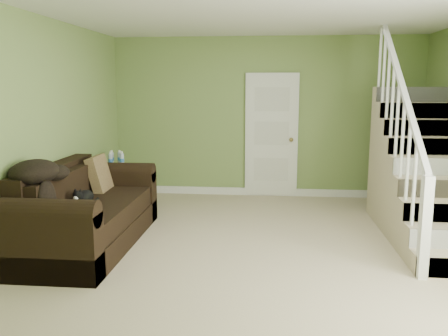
% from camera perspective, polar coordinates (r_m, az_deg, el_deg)
% --- Properties ---
extents(floor, '(5.00, 5.50, 0.01)m').
position_cam_1_polar(floor, '(5.39, 4.43, -9.88)').
color(floor, tan).
rests_on(floor, ground).
extents(ceiling, '(5.00, 5.50, 0.01)m').
position_cam_1_polar(ceiling, '(5.13, 4.84, 18.62)').
color(ceiling, white).
rests_on(ceiling, wall_back).
extents(wall_back, '(5.00, 0.04, 2.60)m').
position_cam_1_polar(wall_back, '(7.83, 5.03, 6.07)').
color(wall_back, '#77934F').
rests_on(wall_back, floor).
extents(wall_front, '(5.00, 0.04, 2.60)m').
position_cam_1_polar(wall_front, '(2.38, 3.28, -2.76)').
color(wall_front, '#77934F').
rests_on(wall_front, floor).
extents(wall_left, '(0.04, 5.50, 2.60)m').
position_cam_1_polar(wall_left, '(5.72, -21.37, 4.01)').
color(wall_left, '#77934F').
rests_on(wall_left, floor).
extents(baseboard_back, '(5.00, 0.04, 0.12)m').
position_cam_1_polar(baseboard_back, '(7.98, 4.90, -2.86)').
color(baseboard_back, white).
rests_on(baseboard_back, floor).
extents(baseboard_left, '(0.04, 5.50, 0.12)m').
position_cam_1_polar(baseboard_left, '(5.95, -20.35, -7.95)').
color(baseboard_left, white).
rests_on(baseboard_left, floor).
extents(door, '(0.86, 0.12, 2.02)m').
position_cam_1_polar(door, '(7.82, 5.74, 3.88)').
color(door, white).
rests_on(door, floor).
extents(staircase, '(1.00, 2.51, 2.82)m').
position_cam_1_polar(staircase, '(6.43, 22.78, -1.43)').
color(staircase, tan).
rests_on(staircase, floor).
extents(sofa, '(1.01, 2.35, 0.93)m').
position_cam_1_polar(sofa, '(5.70, -16.39, -5.42)').
color(sofa, black).
rests_on(sofa, floor).
extents(side_table, '(0.67, 0.67, 0.86)m').
position_cam_1_polar(side_table, '(7.26, -12.57, -2.20)').
color(side_table, black).
rests_on(side_table, floor).
extents(cat, '(0.21, 0.45, 0.22)m').
position_cam_1_polar(cat, '(5.53, -16.51, -3.42)').
color(cat, black).
rests_on(cat, sofa).
extents(banana, '(0.16, 0.17, 0.05)m').
position_cam_1_polar(banana, '(5.30, -16.03, -4.61)').
color(banana, yellow).
rests_on(banana, sofa).
extents(throw_pillow, '(0.24, 0.48, 0.48)m').
position_cam_1_polar(throw_pillow, '(6.24, -14.74, -0.72)').
color(throw_pillow, '#48311C').
rests_on(throw_pillow, sofa).
extents(throw_blanket, '(0.59, 0.69, 0.25)m').
position_cam_1_polar(throw_blanket, '(5.15, -21.85, -0.43)').
color(throw_blanket, black).
rests_on(throw_blanket, sofa).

